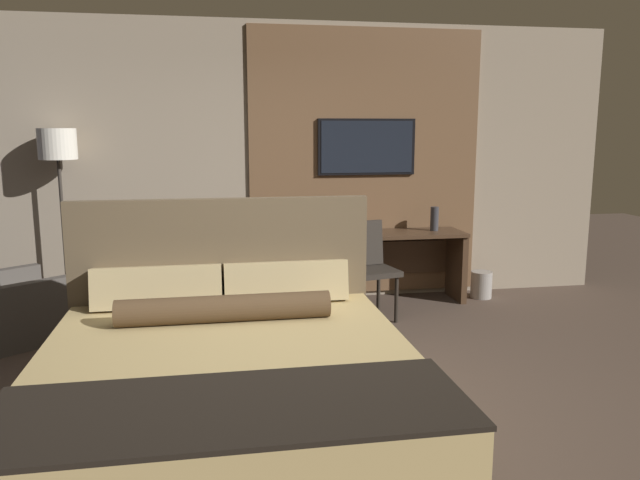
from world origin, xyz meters
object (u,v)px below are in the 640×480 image
(desk_chair, at_px, (366,261))
(vase_short, at_px, (333,218))
(vase_tall, at_px, (434,219))
(tv, at_px, (367,147))
(waste_bin, at_px, (481,285))
(book, at_px, (364,232))
(bed, at_px, (228,384))
(floor_lamp, at_px, (58,160))
(desk, at_px, (370,254))
(armchair_by_window, at_px, (12,310))

(desk_chair, distance_m, vase_short, 0.65)
(vase_tall, bearing_deg, tv, 162.99)
(desk_chair, distance_m, waste_bin, 1.50)
(vase_short, bearing_deg, book, -11.12)
(bed, xyz_separation_m, tv, (1.52, 2.86, 1.24))
(vase_tall, distance_m, waste_bin, 0.88)
(desk_chair, xyz_separation_m, floor_lamp, (-2.76, 0.52, 0.94))
(tv, height_order, vase_tall, tv)
(desk, xyz_separation_m, vase_tall, (0.67, -0.01, 0.35))
(waste_bin, bearing_deg, vase_tall, 175.08)
(vase_short, relative_size, book, 1.42)
(desk, relative_size, waste_bin, 6.76)
(desk, distance_m, desk_chair, 0.53)
(desk, relative_size, floor_lamp, 1.08)
(desk_chair, bearing_deg, book, 65.38)
(bed, relative_size, vase_tall, 9.20)
(vase_short, bearing_deg, bed, -113.07)
(desk, height_order, tv, tv)
(armchair_by_window, bearing_deg, desk, -117.24)
(desk, bearing_deg, vase_tall, -0.47)
(armchair_by_window, xyz_separation_m, floor_lamp, (0.31, 0.64, 1.21))
(desk, relative_size, vase_short, 6.03)
(desk_chair, xyz_separation_m, book, (0.10, 0.45, 0.20))
(vase_short, distance_m, book, 0.34)
(tv, xyz_separation_m, vase_short, (-0.39, -0.20, -0.69))
(bed, xyz_separation_m, vase_short, (1.13, 2.66, 0.55))
(tv, bearing_deg, book, -106.78)
(armchair_by_window, height_order, book, armchair_by_window)
(desk, bearing_deg, waste_bin, -2.43)
(desk, xyz_separation_m, vase_short, (-0.39, 0.00, 0.38))
(book, bearing_deg, tv, 73.22)
(tv, distance_m, floor_lamp, 2.94)
(book, bearing_deg, waste_bin, 0.28)
(vase_short, distance_m, waste_bin, 1.75)
(waste_bin, bearing_deg, floor_lamp, 179.02)
(bed, height_order, floor_lamp, floor_lamp)
(armchair_by_window, bearing_deg, waste_bin, -120.76)
(desk_chair, relative_size, vase_tall, 3.69)
(desk_chair, bearing_deg, tv, 63.67)
(bed, bearing_deg, vase_tall, 50.44)
(desk_chair, bearing_deg, bed, -134.45)
(vase_tall, bearing_deg, desk, 179.53)
(floor_lamp, bearing_deg, book, -1.54)
(bed, relative_size, floor_lamp, 1.28)
(armchair_by_window, xyz_separation_m, vase_short, (2.86, 0.63, 0.62))
(tv, xyz_separation_m, vase_tall, (0.67, -0.21, -0.73))
(floor_lamp, distance_m, vase_short, 2.62)
(vase_tall, relative_size, book, 1.11)
(desk, distance_m, floor_lamp, 3.10)
(floor_lamp, relative_size, vase_short, 5.61)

